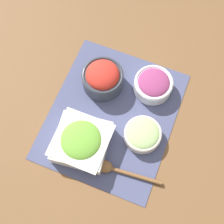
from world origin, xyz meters
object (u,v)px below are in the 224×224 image
tomato_bowl (103,78)px  onion_bowl (153,84)px  lettuce_bowl (82,142)px  wooden_spoon (116,170)px  cucumber_bowl (143,134)px

tomato_bowl → onion_bowl: (0.04, -0.16, -0.01)m
lettuce_bowl → wooden_spoon: size_ratio=0.86×
lettuce_bowl → tomato_bowl: bearing=5.3°
tomato_bowl → cucumber_bowl: 0.22m
onion_bowl → wooden_spoon: onion_bowl is taller
lettuce_bowl → onion_bowl: (0.26, -0.14, -0.01)m
tomato_bowl → wooden_spoon: bearing=-150.3°
lettuce_bowl → cucumber_bowl: lettuce_bowl is taller
lettuce_bowl → wooden_spoon: bearing=-106.1°
tomato_bowl → lettuce_bowl: bearing=-174.7°
lettuce_bowl → cucumber_bowl: 0.19m
tomato_bowl → wooden_spoon: tomato_bowl is taller
lettuce_bowl → wooden_spoon: 0.13m
wooden_spoon → onion_bowl: bearing=-2.5°
lettuce_bowl → wooden_spoon: (-0.04, -0.13, -0.03)m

